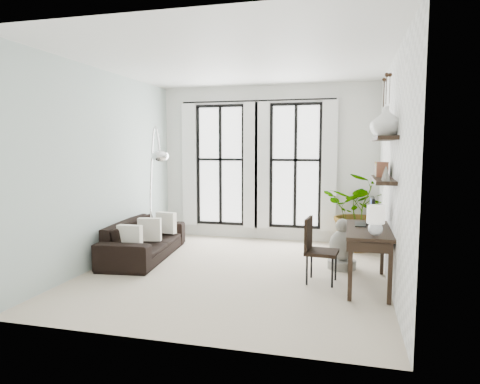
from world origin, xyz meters
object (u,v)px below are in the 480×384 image
(desk_chair, at_px, (316,246))
(arc_lamp, at_px, (155,159))
(sofa, at_px, (145,239))
(buddha, at_px, (342,248))
(plant, at_px, (361,211))
(desk, at_px, (368,234))

(desk_chair, distance_m, arc_lamp, 3.29)
(sofa, bearing_deg, buddha, -94.33)
(desk_chair, height_order, buddha, desk_chair)
(plant, xyz_separation_m, arc_lamp, (-3.59, -1.27, 0.99))
(arc_lamp, xyz_separation_m, buddha, (3.29, -0.12, -1.39))
(desk, bearing_deg, sofa, 168.36)
(plant, bearing_deg, desk_chair, -106.92)
(buddha, bearing_deg, arc_lamp, 177.84)
(plant, bearing_deg, arc_lamp, -160.60)
(sofa, xyz_separation_m, arc_lamp, (0.11, 0.25, 1.40))
(desk, distance_m, desk_chair, 0.75)
(desk, relative_size, buddha, 1.73)
(arc_lamp, bearing_deg, sofa, -113.16)
(sofa, relative_size, desk_chair, 2.38)
(sofa, height_order, desk, desk)
(plant, relative_size, desk, 1.05)
(sofa, bearing_deg, plant, -74.17)
(plant, xyz_separation_m, desk_chair, (-0.67, -2.19, -0.20))
(plant, relative_size, arc_lamp, 0.63)
(arc_lamp, bearing_deg, buddha, -2.16)
(plant, height_order, desk_chair, plant)
(arc_lamp, distance_m, buddha, 3.57)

